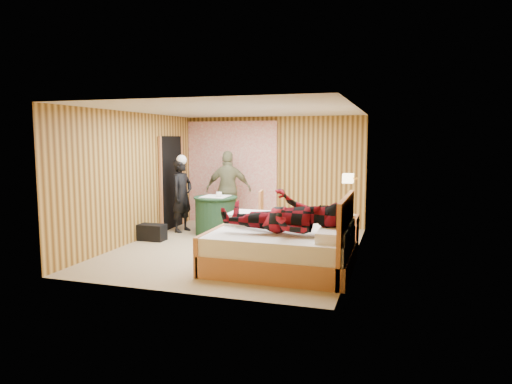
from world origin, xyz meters
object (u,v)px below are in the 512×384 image
(man_at_table, at_px, (229,190))
(man_on_bed, at_px, (282,206))
(nightstand, at_px, (345,232))
(woman_standing, at_px, (182,195))
(wall_lamp, at_px, (348,178))
(bed, at_px, (284,247))
(round_table, at_px, (216,215))
(duffel_bag, at_px, (151,232))
(chair_near, at_px, (255,211))
(chair_far, at_px, (227,204))

(man_at_table, relative_size, man_on_bed, 0.97)
(nightstand, xyz_separation_m, woman_standing, (-3.53, 0.54, 0.47))
(woman_standing, bearing_deg, man_at_table, -36.11)
(wall_lamp, distance_m, woman_standing, 3.67)
(bed, distance_m, woman_standing, 3.51)
(man_at_table, bearing_deg, round_table, 77.82)
(bed, xyz_separation_m, duffel_bag, (-2.97, 1.14, -0.18))
(bed, bearing_deg, chair_near, 118.91)
(duffel_bag, bearing_deg, chair_near, 21.89)
(duffel_bag, distance_m, woman_standing, 1.17)
(duffel_bag, bearing_deg, man_on_bed, -24.52)
(wall_lamp, xyz_separation_m, man_at_table, (-2.77, 1.35, -0.44))
(bed, height_order, man_on_bed, man_on_bed)
(bed, height_order, nightstand, bed)
(man_on_bed, bearing_deg, duffel_bag, 155.42)
(nightstand, height_order, duffel_bag, nightstand)
(bed, relative_size, duffel_bag, 3.83)
(wall_lamp, bearing_deg, man_on_bed, -114.60)
(nightstand, distance_m, duffel_bag, 3.76)
(chair_near, height_order, man_at_table, man_at_table)
(man_at_table, bearing_deg, wall_lamp, 141.81)
(wall_lamp, distance_m, round_table, 2.97)
(chair_near, height_order, woman_standing, woman_standing)
(duffel_bag, bearing_deg, woman_standing, 78.25)
(duffel_bag, xyz_separation_m, man_on_bed, (3.00, -1.37, 0.85))
(bed, relative_size, woman_standing, 1.37)
(nightstand, bearing_deg, man_on_bed, -112.06)
(duffel_bag, bearing_deg, man_at_table, 59.19)
(round_table, bearing_deg, wall_lamp, -12.07)
(chair_near, relative_size, woman_standing, 0.62)
(duffel_bag, bearing_deg, bed, -20.98)
(duffel_bag, height_order, man_on_bed, man_on_bed)
(nightstand, xyz_separation_m, man_on_bed, (-0.73, -1.80, 0.70))
(duffel_bag, relative_size, man_at_table, 0.33)
(duffel_bag, bearing_deg, chair_far, 58.93)
(bed, relative_size, man_at_table, 1.25)
(bed, distance_m, round_table, 2.85)
(round_table, bearing_deg, man_at_table, 90.00)
(woman_standing, bearing_deg, man_on_bed, -117.49)
(bed, bearing_deg, woman_standing, 142.69)
(woman_standing, relative_size, man_at_table, 0.91)
(round_table, xyz_separation_m, chair_near, (0.92, -0.14, 0.16))
(duffel_bag, height_order, man_at_table, man_at_table)
(chair_near, xyz_separation_m, woman_standing, (-1.71, 0.20, 0.22))
(wall_lamp, distance_m, nightstand, 0.99)
(wall_lamp, bearing_deg, chair_near, 166.37)
(man_at_table, bearing_deg, chair_near, 123.23)
(man_on_bed, bearing_deg, chair_near, 116.90)
(wall_lamp, xyz_separation_m, man_on_bed, (-0.77, -1.69, -0.29))
(wall_lamp, distance_m, chair_far, 3.18)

